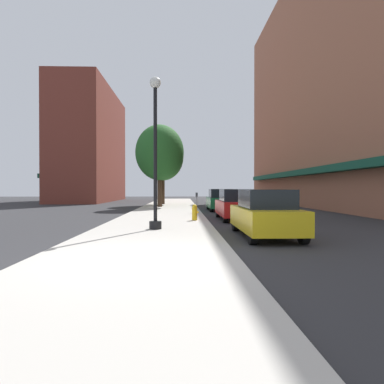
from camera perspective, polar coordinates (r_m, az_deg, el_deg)
ground_plane at (r=25.73m, az=4.73°, el=-3.18°), size 90.00×90.00×0.00m
sidewalk_slab at (r=26.58m, az=-4.13°, el=-2.92°), size 4.80×50.00×0.12m
building_right_brick at (r=34.07m, az=23.52°, el=17.31°), size 6.80×40.00×23.08m
building_far_background at (r=46.46m, az=-17.02°, el=7.51°), size 6.80×18.00×14.65m
lamppost at (r=13.00m, az=-6.34°, el=7.26°), size 0.48×0.48×5.90m
fire_hydrant at (r=16.41m, az=0.46°, el=-3.50°), size 0.33×0.26×0.79m
parking_meter_near at (r=21.37m, az=0.81°, el=-1.40°), size 0.14×0.09×1.31m
tree_near at (r=33.71m, az=-5.08°, el=6.08°), size 4.23×4.23×7.24m
tree_mid at (r=28.88m, az=-5.59°, el=6.75°), size 4.18×4.18×7.09m
car_yellow at (r=11.86m, az=12.49°, el=-3.69°), size 1.80×4.30×1.66m
car_red at (r=18.03m, az=7.53°, el=-2.22°), size 1.80×4.30×1.66m
car_green at (r=25.31m, az=4.83°, el=-1.41°), size 1.80×4.30×1.66m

